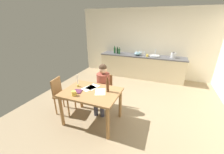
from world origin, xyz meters
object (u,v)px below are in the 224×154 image
coffee_mug (74,93)px  wine_glass_near_sink (144,52)px  teacup_on_counter (147,55)px  wine_glass_by_kettle (142,52)px  chair_side_empty (62,94)px  bottle_oil (115,50)px  bottle_vinegar (117,51)px  stovetop_kettle (173,55)px  person_seated (102,85)px  bottle_wine_red (119,51)px  wine_bottle_on_table (108,86)px  sink_unit (155,56)px  wine_glass_back_right (136,51)px  mixing_bowl (138,54)px  chair_at_table (104,90)px  dining_table (91,96)px  book_magazine (78,91)px  wine_glass_back_left (140,52)px  candlestick (78,83)px

coffee_mug → wine_glass_near_sink: wine_glass_near_sink is taller
teacup_on_counter → wine_glass_by_kettle: bearing=132.1°
chair_side_empty → bottle_oil: bearing=85.4°
bottle_vinegar → wine_glass_near_sink: (1.05, 0.20, -0.01)m
wine_glass_near_sink → stovetop_kettle: bearing=-8.1°
person_seated → bottle_wine_red: bearing=99.4°
chair_side_empty → wine_glass_near_sink: bearing=66.0°
stovetop_kettle → wine_bottle_on_table: bearing=-113.4°
stovetop_kettle → wine_glass_near_sink: size_ratio=1.43×
sink_unit → wine_glass_back_right: bearing=168.8°
bottle_oil → sink_unit: bearing=1.0°
teacup_on_counter → stovetop_kettle: bearing=9.6°
person_seated → mixing_bowl: bearing=82.8°
coffee_mug → teacup_on_counter: bearing=73.5°
bottle_wine_red → wine_glass_near_sink: bearing=14.3°
bottle_wine_red → chair_at_table: bearing=-80.4°
sink_unit → bottle_wine_red: size_ratio=1.37×
sink_unit → stovetop_kettle: (0.64, -0.00, 0.08)m
sink_unit → wine_glass_near_sink: size_ratio=2.34×
wine_glass_back_right → wine_bottle_on_table: bearing=-88.3°
bottle_wine_red → mixing_bowl: size_ratio=0.97×
chair_at_table → mixing_bowl: size_ratio=3.18×
wine_glass_near_sink → dining_table: bearing=-99.8°
wine_bottle_on_table → stovetop_kettle: size_ratio=1.45×
sink_unit → chair_at_table: bearing=-111.9°
chair_side_empty → teacup_on_counter: 3.31m
coffee_mug → teacup_on_counter: (0.95, 3.21, 0.14)m
book_magazine → bottle_wine_red: bottle_wine_red is taller
book_magazine → wine_glass_back_left: (0.63, 3.36, 0.24)m
wine_glass_by_kettle → wine_glass_back_left: 0.07m
candlestick → sink_unit: (1.36, 3.00, 0.09)m
candlestick → wine_bottle_on_table: wine_bottle_on_table is taller
book_magazine → wine_glass_by_kettle: wine_glass_by_kettle is taller
wine_glass_near_sink → book_magazine: bearing=-103.7°
book_magazine → wine_glass_near_sink: (0.82, 3.36, 0.24)m
bottle_wine_red → wine_glass_by_kettle: 0.88m
wine_bottle_on_table → wine_glass_by_kettle: 3.11m
book_magazine → wine_glass_back_right: size_ratio=1.17×
bottle_wine_red → person_seated: bearing=-80.6°
wine_bottle_on_table → bottle_vinegar: size_ratio=1.18×
wine_bottle_on_table → wine_glass_near_sink: 3.12m
bottle_oil → wine_glass_back_right: 0.87m
candlestick → bottle_vinegar: bearing=91.9°
person_seated → chair_side_empty: size_ratio=1.35×
person_seated → wine_glass_back_left: 2.76m
candlestick → wine_glass_back_left: size_ratio=1.86×
bottle_wine_red → stovetop_kettle: bearing=2.7°
coffee_mug → candlestick: size_ratio=0.44×
stovetop_kettle → wine_glass_back_left: size_ratio=1.43×
book_magazine → bottle_oil: bottle_oil is taller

